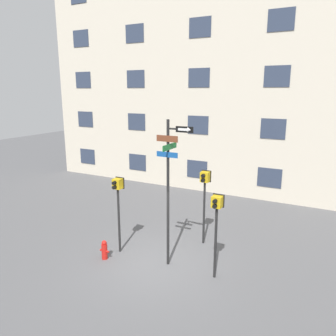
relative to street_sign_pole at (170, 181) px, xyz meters
name	(u,v)px	position (x,y,z in m)	size (l,w,h in m)	color
ground_plane	(155,265)	(-0.40, -0.24, -2.85)	(60.00, 60.00, 0.00)	#515154
building_facade	(238,77)	(-0.40, 8.33, 3.40)	(24.00, 0.64, 12.51)	beige
street_sign_pole	(170,181)	(0.00, 0.00, 0.00)	(1.19, 0.89, 4.76)	black
pedestrian_signal_left	(118,196)	(-1.98, -0.02, -0.76)	(0.35, 0.40, 2.71)	black
pedestrian_signal_right	(216,215)	(1.57, -0.03, -0.82)	(0.35, 0.40, 2.64)	black
pedestrian_signal_across	(205,188)	(0.41, 1.98, -0.68)	(0.36, 0.40, 2.79)	black
fire_hydrant	(104,250)	(-2.13, -0.70, -2.52)	(0.36, 0.20, 0.67)	red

